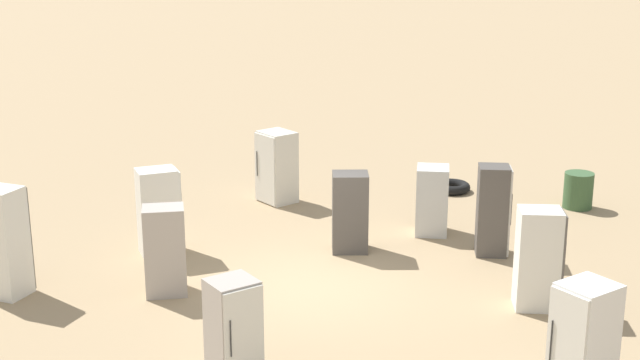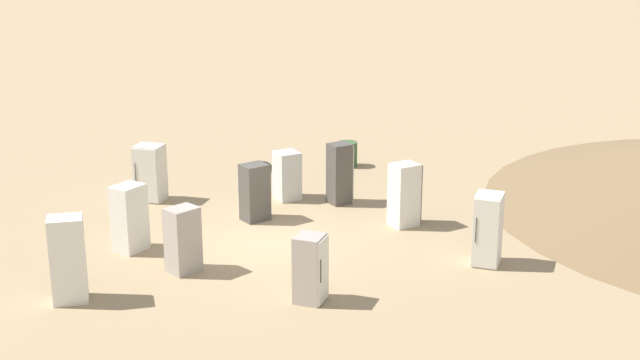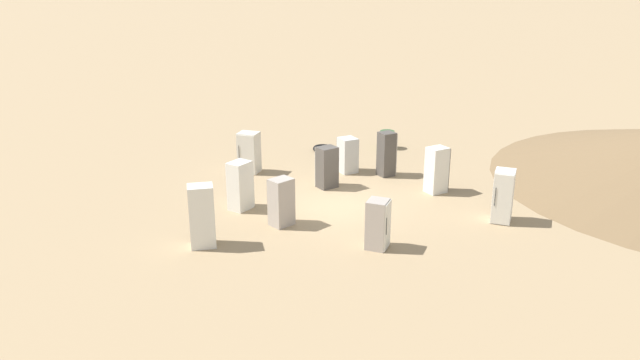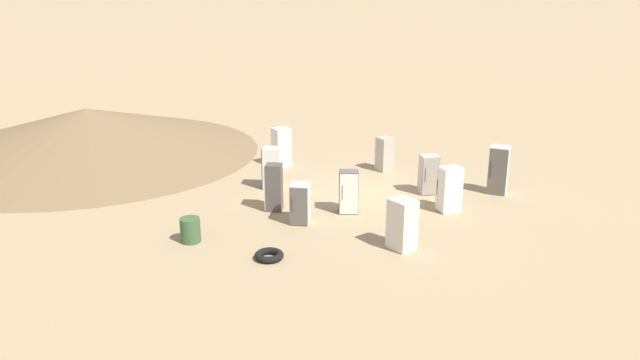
% 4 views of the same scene
% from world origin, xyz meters
% --- Properties ---
extents(ground_plane, '(1000.00, 1000.00, 0.00)m').
position_xyz_m(ground_plane, '(0.00, 0.00, 0.00)').
color(ground_plane, '#9E8460').
extents(discarded_fridge_0, '(0.86, 0.86, 1.52)m').
position_xyz_m(discarded_fridge_0, '(-0.45, 3.60, 0.76)').
color(discarded_fridge_0, '#A89E93').
rests_on(discarded_fridge_0, ground_plane).
extents(discarded_fridge_1, '(0.96, 0.96, 1.70)m').
position_xyz_m(discarded_fridge_1, '(3.35, -0.30, 0.85)').
color(discarded_fridge_1, silver).
rests_on(discarded_fridge_1, ground_plane).
extents(discarded_fridge_2, '(0.87, 0.84, 1.58)m').
position_xyz_m(discarded_fridge_2, '(0.01, -1.92, 0.79)').
color(discarded_fridge_2, '#4C4742').
rests_on(discarded_fridge_2, ground_plane).
extents(discarded_fridge_3, '(0.90, 0.87, 1.58)m').
position_xyz_m(discarded_fridge_3, '(2.15, 1.34, 0.79)').
color(discarded_fridge_3, '#A89E93').
rests_on(discarded_fridge_3, ground_plane).
extents(discarded_fridge_4, '(0.76, 0.68, 1.93)m').
position_xyz_m(discarded_fridge_4, '(4.67, 2.50, 0.97)').
color(discarded_fridge_4, silver).
rests_on(discarded_fridge_4, ground_plane).
extents(discarded_fridge_5, '(0.89, 0.79, 1.72)m').
position_xyz_m(discarded_fridge_5, '(-3.88, -0.64, 0.86)').
color(discarded_fridge_5, silver).
rests_on(discarded_fridge_5, ground_plane).
extents(discarded_fridge_6, '(0.82, 0.88, 1.43)m').
position_xyz_m(discarded_fridge_6, '(-1.17, -3.56, 0.71)').
color(discarded_fridge_6, silver).
rests_on(discarded_fridge_6, ground_plane).
extents(discarded_fridge_7, '(1.01, 0.98, 1.66)m').
position_xyz_m(discarded_fridge_7, '(2.75, -4.24, 0.83)').
color(discarded_fridge_7, beige).
rests_on(discarded_fridge_7, ground_plane).
extents(discarded_fridge_8, '(0.91, 0.95, 1.76)m').
position_xyz_m(discarded_fridge_8, '(-5.01, 2.40, 0.88)').
color(discarded_fridge_8, white).
rests_on(discarded_fridge_8, ground_plane).
extents(discarded_fridge_9, '(0.76, 0.71, 1.78)m').
position_xyz_m(discarded_fridge_9, '(-2.61, -2.84, 0.89)').
color(discarded_fridge_9, '#4C4742').
rests_on(discarded_fridge_9, ground_plane).
extents(scrap_tire, '(0.91, 0.91, 0.22)m').
position_xyz_m(scrap_tire, '(-0.75, -6.65, 0.11)').
color(scrap_tire, black).
rests_on(scrap_tire, ground_plane).
extents(rusty_barrel, '(0.66, 0.66, 0.82)m').
position_xyz_m(rusty_barrel, '(-3.73, -6.55, 0.41)').
color(rusty_barrel, '#385633').
rests_on(rusty_barrel, ground_plane).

